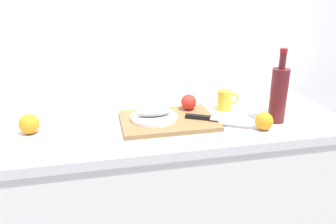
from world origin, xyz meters
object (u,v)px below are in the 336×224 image
Objects in this scene: cutting_board at (168,120)px; coffee_mug_0 at (225,100)px; white_plate at (154,117)px; fish_fillet at (154,112)px; chef_knife at (210,118)px; orange_0 at (264,121)px; wine_bottle at (279,94)px.

cutting_board is 3.74× the size of coffee_mug_0.
white_plate is at bearing -165.58° from coffee_mug_0.
fish_fillet is (0.00, -0.00, 0.03)m from white_plate.
fish_fillet is at bearing 172.91° from cutting_board.
chef_knife is 3.53× the size of orange_0.
cutting_board is at bearing -7.09° from white_plate.
chef_knife is at bearing -16.02° from white_plate.
white_plate is 2.69× the size of orange_0.
fish_fillet is 0.47× the size of wine_bottle.
coffee_mug_0 is (0.36, 0.09, 0.02)m from white_plate.
cutting_board is 1.27× the size of wine_bottle.
wine_bottle is (0.53, -0.10, 0.07)m from fish_fillet.
wine_bottle is 0.27m from coffee_mug_0.
coffee_mug_0 reaches higher than white_plate.
orange_0 is at bearing 1.54° from chef_knife.
cutting_board is 0.18m from chef_knife.
cutting_board is 0.06m from white_plate.
wine_bottle is at bearing -48.38° from coffee_mug_0.
wine_bottle reaches higher than coffee_mug_0.
chef_knife is 0.32m from wine_bottle.
chef_knife is at bearing -129.10° from coffee_mug_0.
fish_fillet is 2.02× the size of orange_0.
chef_knife reaches higher than cutting_board.
white_plate is 1.87× the size of coffee_mug_0.
wine_bottle is 2.95× the size of coffee_mug_0.
wine_bottle is (0.53, -0.10, 0.10)m from white_plate.
white_plate is 1.33× the size of fish_fillet.
cutting_board is 0.07m from fish_fillet.
fish_fillet is at bearing 169.85° from wine_bottle.
cutting_board is 1.53× the size of chef_knife.
coffee_mug_0 is (0.36, 0.09, -0.00)m from fish_fillet.
white_plate is at bearing -168.20° from chef_knife.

